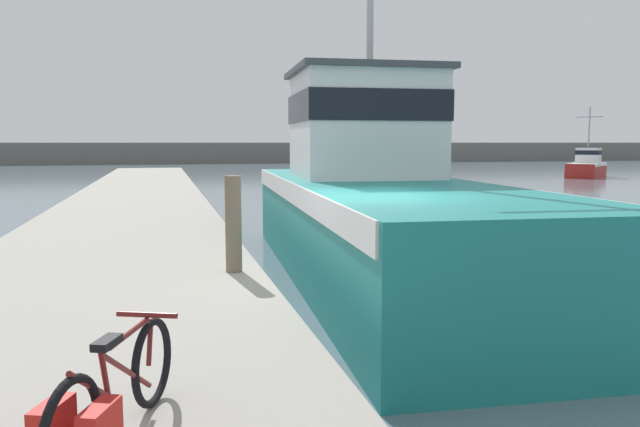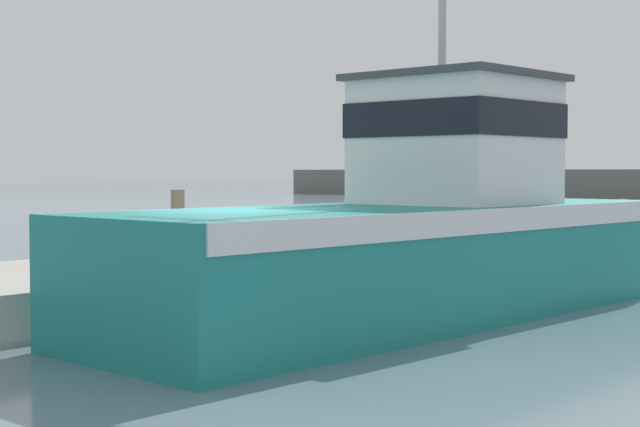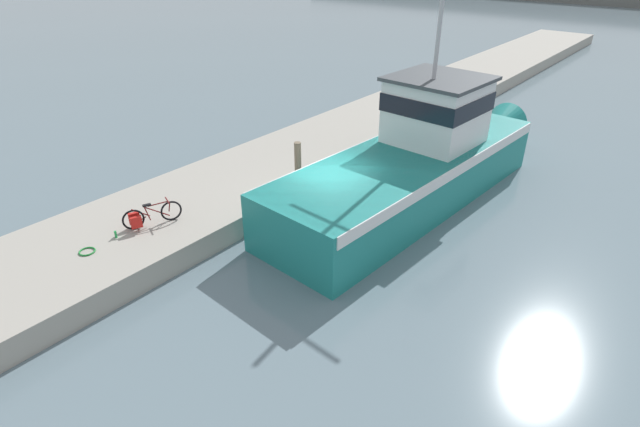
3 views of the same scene
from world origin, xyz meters
name	(u,v)px [view 2 (image 2 of 3)]	position (x,y,z in m)	size (l,w,h in m)	color
ground_plane	(230,331)	(0.00, 0.00, 0.00)	(320.00, 320.00, 0.00)	slate
dock_pier	(84,289)	(-3.65, 0.00, 0.37)	(4.60, 80.00, 0.75)	#A39E93
fishing_boat_main	(427,231)	(1.40, 3.44, 1.45)	(4.32, 14.19, 9.01)	teal
mooring_post	(178,231)	(-1.78, 0.56, 1.46)	(0.24, 0.24, 1.42)	#756651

